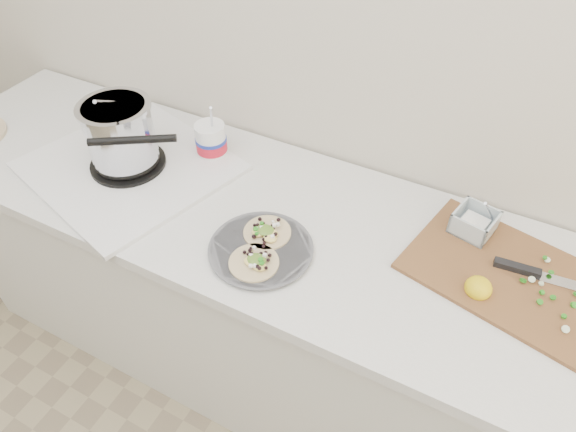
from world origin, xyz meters
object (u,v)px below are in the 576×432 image
at_px(tub, 211,139).
at_px(cutboard, 505,266).
at_px(taco_plate, 261,247).
at_px(stove, 123,145).

xyz_separation_m(tub, cutboard, (0.94, -0.06, -0.05)).
bearing_deg(taco_plate, cutboard, 21.44).
xyz_separation_m(taco_plate, tub, (-0.35, 0.29, 0.05)).
xyz_separation_m(stove, taco_plate, (0.55, -0.12, -0.07)).
height_order(taco_plate, tub, tub).
xyz_separation_m(stove, cutboard, (1.14, 0.12, -0.07)).
distance_m(stove, tub, 0.27).
bearing_deg(cutboard, taco_plate, -146.19).
xyz_separation_m(stove, tub, (0.20, 0.18, -0.02)).
bearing_deg(tub, cutboard, -3.71).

